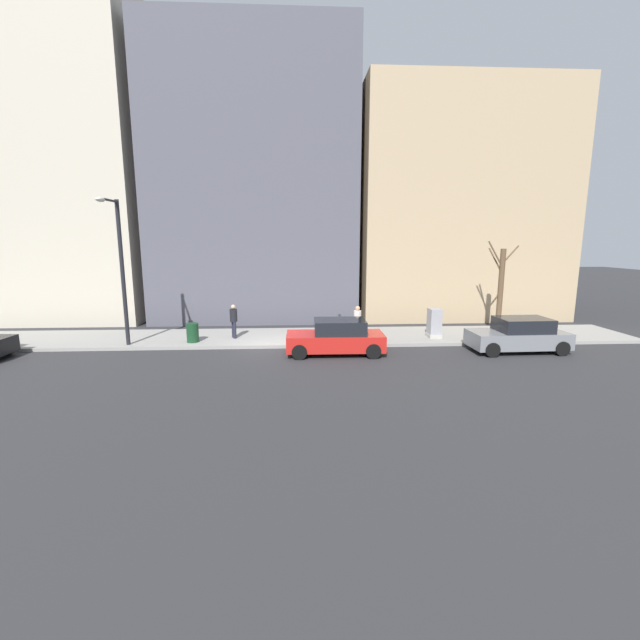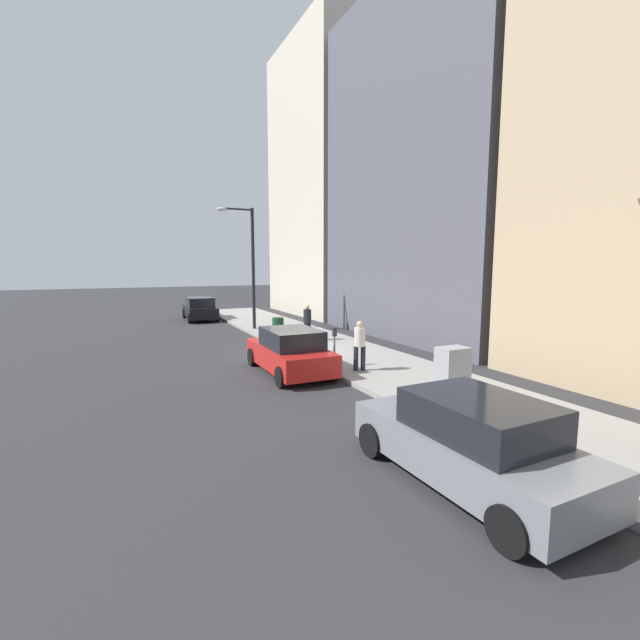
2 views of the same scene
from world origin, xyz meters
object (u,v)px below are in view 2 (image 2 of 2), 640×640
object	(u,v)px
parked_car_grey	(471,442)
office_tower_right	(355,184)
parked_car_black	(200,309)
pedestrian_near_meter	(360,343)
office_block_center	(484,174)
streetlamp	(248,258)
parked_car_red	(290,352)
utility_box	(452,376)
parking_meter	(334,342)
pedestrian_midblock	(307,320)
trash_bin	(278,327)

from	to	relation	value
parked_car_grey	office_tower_right	world-z (taller)	office_tower_right
parked_car_black	office_tower_right	size ratio (longest dim) A/B	0.22
pedestrian_near_meter	office_block_center	size ratio (longest dim) A/B	0.10
parked_car_grey	pedestrian_near_meter	size ratio (longest dim) A/B	2.55
parked_car_grey	streetlamp	bearing A→B (deg)	84.42
parked_car_red	utility_box	size ratio (longest dim) A/B	2.95
parked_car_grey	parking_meter	bearing A→B (deg)	77.72
parked_car_black	pedestrian_near_meter	xyz separation A→B (m)	(2.18, -16.99, 0.35)
pedestrian_midblock	office_tower_right	bearing A→B (deg)	28.40
parked_car_black	office_block_center	world-z (taller)	office_block_center
office_block_center	trash_bin	bearing A→B (deg)	167.33
pedestrian_near_meter	parked_car_black	bearing A→B (deg)	-63.30
parked_car_red	utility_box	xyz separation A→B (m)	(2.37, -5.10, 0.11)
parked_car_grey	office_tower_right	xyz separation A→B (m)	(11.76, 24.26, 9.01)
parked_car_black	trash_bin	xyz separation A→B (m)	(2.17, -9.14, -0.14)
streetlamp	office_tower_right	xyz separation A→B (m)	(10.37, 6.60, 5.73)
utility_box	streetlamp	xyz separation A→B (m)	(-1.02, 14.60, 3.17)
parked_car_black	office_tower_right	world-z (taller)	office_tower_right
pedestrian_near_meter	office_tower_right	bearing A→B (deg)	-100.00
utility_box	trash_bin	size ratio (longest dim) A/B	1.59
parking_meter	office_tower_right	distance (m)	21.21
utility_box	pedestrian_near_meter	xyz separation A→B (m)	(-0.39, 3.89, 0.24)
parked_car_red	utility_box	world-z (taller)	utility_box
utility_box	office_block_center	xyz separation A→B (m)	(10.36, 9.32, 7.57)
parking_meter	trash_bin	xyz separation A→B (m)	(0.45, 6.93, -0.38)
parked_car_red	parked_car_black	bearing A→B (deg)	91.46
parked_car_grey	office_tower_right	bearing A→B (deg)	63.05
parked_car_red	pedestrian_near_meter	world-z (taller)	pedestrian_near_meter
parked_car_grey	pedestrian_near_meter	xyz separation A→B (m)	(2.02, 6.95, 0.35)
parked_car_grey	office_tower_right	distance (m)	28.43
pedestrian_near_meter	trash_bin	bearing A→B (deg)	-70.54
utility_box	trash_bin	distance (m)	11.75
streetlamp	trash_bin	world-z (taller)	streetlamp
trash_bin	office_block_center	xyz separation A→B (m)	(10.76, -2.42, 7.82)
parking_meter	utility_box	size ratio (longest dim) A/B	0.94
parking_meter	trash_bin	size ratio (longest dim) A/B	1.50
parked_car_grey	trash_bin	world-z (taller)	parked_car_grey
parked_car_grey	pedestrian_midblock	world-z (taller)	pedestrian_midblock
parked_car_black	trash_bin	bearing A→B (deg)	-74.54
utility_box	pedestrian_near_meter	distance (m)	3.92
parked_car_black	parked_car_grey	bearing A→B (deg)	-87.51
trash_bin	parked_car_grey	bearing A→B (deg)	-97.72
parked_car_grey	trash_bin	distance (m)	14.93
parked_car_red	pedestrian_midblock	distance (m)	5.55
pedestrian_near_meter	office_block_center	distance (m)	14.09
pedestrian_midblock	office_block_center	xyz separation A→B (m)	(9.97, -0.59, 7.33)
parked_car_red	office_block_center	bearing A→B (deg)	19.07
utility_box	streetlamp	world-z (taller)	streetlamp
pedestrian_midblock	office_tower_right	xyz separation A→B (m)	(8.98, 11.30, 8.66)
parked_car_grey	streetlamp	world-z (taller)	streetlamp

